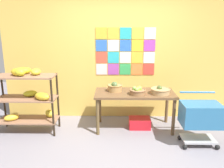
% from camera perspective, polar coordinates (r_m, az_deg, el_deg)
% --- Properties ---
extents(ground, '(9.17, 9.17, 0.00)m').
position_cam_1_polar(ground, '(3.71, 2.12, -17.29)').
color(ground, gray).
extents(back_wall_with_art, '(4.79, 0.07, 2.79)m').
position_cam_1_polar(back_wall_with_art, '(4.79, 1.88, 7.84)').
color(back_wall_with_art, '#E5B64F').
rests_on(back_wall_with_art, ground).
extents(banana_shelf_unit, '(1.08, 0.51, 1.21)m').
position_cam_1_polar(banana_shelf_unit, '(4.46, -20.09, -2.05)').
color(banana_shelf_unit, black).
rests_on(banana_shelf_unit, ground).
extents(display_table, '(1.48, 0.68, 0.72)m').
position_cam_1_polar(display_table, '(4.36, 5.59, -3.17)').
color(display_table, brown).
rests_on(display_table, ground).
extents(fruit_basket_right, '(0.28, 0.28, 0.19)m').
position_cam_1_polar(fruit_basket_right, '(4.36, 0.71, -0.76)').
color(fruit_basket_right, '#AB8049').
rests_on(fruit_basket_right, display_table).
extents(fruit_basket_centre, '(0.35, 0.35, 0.15)m').
position_cam_1_polar(fruit_basket_centre, '(4.30, 11.78, -1.57)').
color(fruit_basket_centre, tan).
rests_on(fruit_basket_centre, display_table).
extents(fruit_basket_left, '(0.29, 0.29, 0.15)m').
position_cam_1_polar(fruit_basket_left, '(4.20, 6.30, -1.68)').
color(fruit_basket_left, olive).
rests_on(fruit_basket_left, display_table).
extents(produce_crate_under_table, '(0.40, 0.28, 0.20)m').
position_cam_1_polar(produce_crate_under_table, '(4.58, 6.79, -9.46)').
color(produce_crate_under_table, red).
rests_on(produce_crate_under_table, ground).
extents(shopping_cart, '(0.62, 0.46, 0.85)m').
position_cam_1_polar(shopping_cart, '(4.05, 20.90, -7.41)').
color(shopping_cart, black).
rests_on(shopping_cart, ground).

